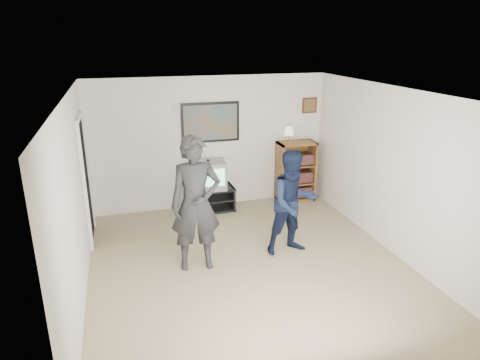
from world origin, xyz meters
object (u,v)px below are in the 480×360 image
bookshelf (296,171)px  person_short (293,203)px  media_stand (210,199)px  person_tall (196,204)px  crt_television (209,175)px

bookshelf → person_short: 2.23m
media_stand → person_short: (0.86, -1.97, 0.58)m
person_short → person_tall: bearing=176.2°
media_stand → bookshelf: 1.81m
crt_television → person_tall: (-0.61, -2.01, 0.26)m
crt_television → bookshelf: size_ratio=0.51×
person_tall → bookshelf: bearing=44.9°
person_tall → person_short: 1.49m
media_stand → person_short: 2.23m
bookshelf → person_tall: 3.18m
crt_television → person_short: size_ratio=0.38×
media_stand → person_short: bearing=-67.7°
person_short → bookshelf: bearing=60.5°
person_tall → person_short: person_tall is taller
media_stand → person_short: size_ratio=0.56×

